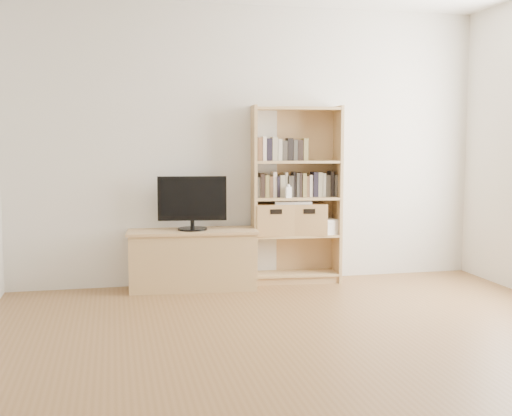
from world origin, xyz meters
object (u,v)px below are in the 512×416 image
object	(u,v)px
baby_monitor	(288,192)
basket_right	(307,219)
television	(192,203)
laptop	(292,202)
tv_stand	(193,261)
bookshelf	(296,195)
basket_left	(273,219)

from	to	relation	value
baby_monitor	basket_right	xyz separation A→B (m)	(0.20, 0.07, -0.26)
television	laptop	bearing A→B (deg)	11.31
baby_monitor	laptop	distance (m)	0.14
tv_stand	basket_right	world-z (taller)	basket_right
television	laptop	world-z (taller)	television
tv_stand	television	bearing A→B (deg)	0.00
basket_right	laptop	world-z (taller)	laptop
tv_stand	television	xyz separation A→B (m)	(0.00, 0.00, 0.53)
tv_stand	laptop	xyz separation A→B (m)	(0.95, 0.06, 0.51)
bookshelf	television	world-z (taller)	bookshelf
bookshelf	basket_right	bearing A→B (deg)	-2.60
basket_left	basket_right	bearing A→B (deg)	-2.18
laptop	baby_monitor	bearing A→B (deg)	-118.03
bookshelf	basket_right	size ratio (longest dim) A/B	4.74
baby_monitor	basket_left	bearing A→B (deg)	131.99
basket_right	television	bearing A→B (deg)	-170.26
basket_left	laptop	xyz separation A→B (m)	(0.18, -0.02, 0.16)
television	basket_right	distance (m)	1.11
bookshelf	laptop	xyz separation A→B (m)	(-0.04, -0.01, -0.07)
bookshelf	laptop	world-z (taller)	bookshelf
basket_right	tv_stand	bearing A→B (deg)	-170.26
tv_stand	baby_monitor	distance (m)	1.08
television	basket_right	size ratio (longest dim) A/B	1.76
bookshelf	television	xyz separation A→B (m)	(-0.99, -0.06, -0.05)
television	basket_right	xyz separation A→B (m)	(1.10, 0.05, -0.17)
baby_monitor	laptop	xyz separation A→B (m)	(0.06, 0.08, -0.10)
bookshelf	basket_left	xyz separation A→B (m)	(-0.22, 0.01, -0.23)
bookshelf	basket_right	world-z (taller)	bookshelf
tv_stand	laptop	bearing A→B (deg)	8.57
basket_right	laptop	size ratio (longest dim) A/B	1.02
basket_left	laptop	world-z (taller)	laptop
television	laptop	xyz separation A→B (m)	(0.95, 0.06, -0.01)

